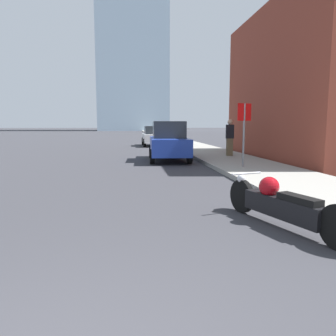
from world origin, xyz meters
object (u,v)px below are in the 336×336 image
at_px(pedestrian, 230,137).
at_px(motorcycle, 280,204).
at_px(parked_car_blue, 169,142).
at_px(parked_car_white, 154,136).
at_px(stop_sign, 244,124).

bearing_deg(pedestrian, motorcycle, -102.80).
bearing_deg(parked_car_blue, pedestrian, 10.18).
bearing_deg(parked_car_white, stop_sign, -82.28).
bearing_deg(stop_sign, parked_car_white, 98.24).
xyz_separation_m(motorcycle, parked_car_blue, (-0.62, 10.18, 0.49)).
relative_size(parked_car_blue, stop_sign, 1.93).
height_order(motorcycle, parked_car_blue, parked_car_blue).
height_order(parked_car_blue, parked_car_white, parked_car_blue).
relative_size(motorcycle, stop_sign, 1.16).
bearing_deg(parked_car_blue, parked_car_white, 91.82).
distance_m(parked_car_blue, parked_car_white, 10.84).
distance_m(parked_car_blue, pedestrian, 3.06).
distance_m(motorcycle, stop_sign, 6.68).
relative_size(parked_car_white, pedestrian, 2.47).
bearing_deg(stop_sign, pedestrian, 79.34).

